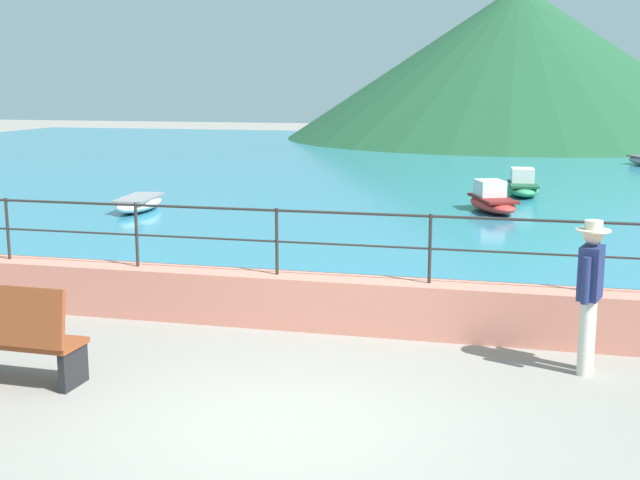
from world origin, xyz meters
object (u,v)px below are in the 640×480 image
at_px(person_walking, 590,289).
at_px(boat_4, 492,201).
at_px(bench_main, 2,334).
at_px(boat_2, 139,203).
at_px(boat_0, 523,186).

xyz_separation_m(person_walking, boat_4, (-1.55, 11.73, -0.65)).
bearing_deg(bench_main, boat_4, 71.21).
height_order(bench_main, boat_2, bench_main).
xyz_separation_m(boat_0, boat_4, (-0.72, -3.34, 0.00)).
xyz_separation_m(boat_0, boat_2, (-9.41, -5.40, -0.07)).
height_order(boat_2, boat_4, boat_4).
height_order(bench_main, person_walking, person_walking).
relative_size(person_walking, boat_2, 0.73).
bearing_deg(boat_4, person_walking, -82.45).
height_order(person_walking, boat_0, person_walking).
distance_m(boat_0, boat_4, 3.41).
distance_m(person_walking, boat_2, 14.10).
relative_size(boat_0, boat_4, 0.96).
xyz_separation_m(bench_main, boat_2, (-4.06, 11.55, -0.30)).
bearing_deg(person_walking, bench_main, -163.06).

